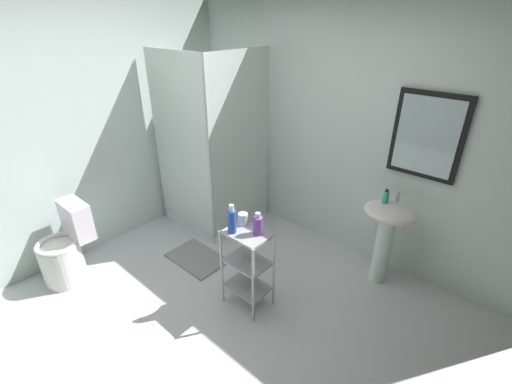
# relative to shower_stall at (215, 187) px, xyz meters

# --- Properties ---
(ground_plane) EXTENTS (4.20, 4.20, 0.02)m
(ground_plane) POSITION_rel_shower_stall_xyz_m (1.20, -1.22, -0.47)
(ground_plane) COLOR silver
(wall_back) EXTENTS (4.20, 0.14, 2.50)m
(wall_back) POSITION_rel_shower_stall_xyz_m (1.21, 0.63, 0.79)
(wall_back) COLOR silver
(wall_back) RESTS_ON ground_plane
(wall_left) EXTENTS (0.10, 4.20, 2.50)m
(wall_left) POSITION_rel_shower_stall_xyz_m (-0.65, -1.22, 0.79)
(wall_left) COLOR silver
(wall_left) RESTS_ON ground_plane
(shower_stall) EXTENTS (0.92, 0.92, 2.00)m
(shower_stall) POSITION_rel_shower_stall_xyz_m (0.00, 0.00, 0.00)
(shower_stall) COLOR white
(shower_stall) RESTS_ON ground_plane
(pedestal_sink) EXTENTS (0.46, 0.37, 0.81)m
(pedestal_sink) POSITION_rel_shower_stall_xyz_m (1.96, 0.30, 0.12)
(pedestal_sink) COLOR white
(pedestal_sink) RESTS_ON ground_plane
(sink_faucet) EXTENTS (0.03, 0.03, 0.10)m
(sink_faucet) POSITION_rel_shower_stall_xyz_m (1.96, 0.42, 0.40)
(sink_faucet) COLOR silver
(sink_faucet) RESTS_ON pedestal_sink
(toilet) EXTENTS (0.37, 0.49, 0.76)m
(toilet) POSITION_rel_shower_stall_xyz_m (-0.28, -1.64, -0.15)
(toilet) COLOR white
(toilet) RESTS_ON ground_plane
(storage_cart) EXTENTS (0.38, 0.28, 0.74)m
(storage_cart) POSITION_rel_shower_stall_xyz_m (1.23, -0.75, -0.03)
(storage_cart) COLOR silver
(storage_cart) RESTS_ON ground_plane
(hand_soap_bottle) EXTENTS (0.05, 0.05, 0.13)m
(hand_soap_bottle) POSITION_rel_shower_stall_xyz_m (1.89, 0.32, 0.40)
(hand_soap_bottle) COLOR #2DBC99
(hand_soap_bottle) RESTS_ON pedestal_sink
(conditioner_bottle_purple) EXTENTS (0.08, 0.08, 0.19)m
(conditioner_bottle_purple) POSITION_rel_shower_stall_xyz_m (1.30, -0.71, 0.36)
(conditioner_bottle_purple) COLOR purple
(conditioner_bottle_purple) RESTS_ON storage_cart
(shampoo_bottle_blue) EXTENTS (0.07, 0.07, 0.25)m
(shampoo_bottle_blue) POSITION_rel_shower_stall_xyz_m (1.13, -0.82, 0.38)
(shampoo_bottle_blue) COLOR blue
(shampoo_bottle_blue) RESTS_ON storage_cart
(rinse_cup) EXTENTS (0.08, 0.08, 0.10)m
(rinse_cup) POSITION_rel_shower_stall_xyz_m (1.12, -0.68, 0.33)
(rinse_cup) COLOR silver
(rinse_cup) RESTS_ON storage_cart
(bath_mat) EXTENTS (0.60, 0.40, 0.02)m
(bath_mat) POSITION_rel_shower_stall_xyz_m (0.41, -0.66, -0.45)
(bath_mat) COLOR gray
(bath_mat) RESTS_ON ground_plane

